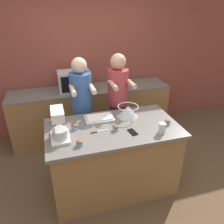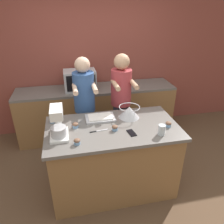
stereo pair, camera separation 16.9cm
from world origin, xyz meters
TOP-DOWN VIEW (x-y plane):
  - ground_plane at (0.00, 0.00)m, footprint 16.00×16.00m
  - back_wall at (0.00, 1.75)m, footprint 10.00×0.06m
  - island_counter at (0.00, 0.00)m, footprint 1.60×0.88m
  - back_counter at (0.00, 1.40)m, footprint 2.80×0.60m
  - person_left at (-0.27, 0.67)m, footprint 0.32×0.49m
  - person_right at (0.27, 0.67)m, footprint 0.32×0.49m
  - stand_mixer at (-0.63, -0.08)m, footprint 0.20×0.30m
  - mixing_bowl at (0.26, 0.20)m, footprint 0.27×0.27m
  - baking_tray at (-0.12, 0.23)m, footprint 0.37×0.24m
  - microwave_oven at (-0.27, 1.39)m, footprint 0.54×0.35m
  - cell_phone at (0.18, -0.18)m, footprint 0.09×0.15m
  - drinking_glass at (0.51, -0.28)m, footprint 0.08×0.08m
  - knife at (-0.19, -0.06)m, footprint 0.22×0.04m
  - cupcake_0 at (0.01, -0.08)m, footprint 0.07×0.07m
  - cupcake_1 at (-0.45, -0.27)m, footprint 0.07×0.07m
  - cupcake_2 at (0.66, -0.13)m, footprint 0.07×0.07m
  - cupcake_3 at (-0.64, 0.17)m, footprint 0.07×0.07m
  - cupcake_4 at (-0.72, 0.27)m, footprint 0.07×0.07m
  - cupcake_5 at (-0.44, 0.08)m, footprint 0.07×0.07m

SIDE VIEW (x-z plane):
  - ground_plane at x=0.00m, z-range 0.00..0.00m
  - back_counter at x=0.00m, z-range 0.00..0.93m
  - island_counter at x=0.00m, z-range 0.00..0.94m
  - person_left at x=-0.27m, z-range 0.06..1.70m
  - person_right at x=0.27m, z-range 0.06..1.73m
  - knife at x=-0.19m, z-range 0.94..0.95m
  - cell_phone at x=0.18m, z-range 0.94..0.95m
  - baking_tray at x=-0.12m, z-range 0.94..0.98m
  - cupcake_0 at x=0.01m, z-range 0.94..1.01m
  - cupcake_1 at x=-0.45m, z-range 0.94..1.01m
  - cupcake_2 at x=0.66m, z-range 0.94..1.01m
  - cupcake_3 at x=-0.64m, z-range 0.94..1.01m
  - cupcake_4 at x=-0.72m, z-range 0.94..1.01m
  - cupcake_5 at x=-0.44m, z-range 0.94..1.01m
  - drinking_glass at x=0.51m, z-range 0.94..1.06m
  - mixing_bowl at x=0.26m, z-range 0.95..1.10m
  - microwave_oven at x=-0.27m, z-range 0.93..1.26m
  - stand_mixer at x=-0.63m, z-range 0.92..1.28m
  - back_wall at x=0.00m, z-range 0.00..2.70m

